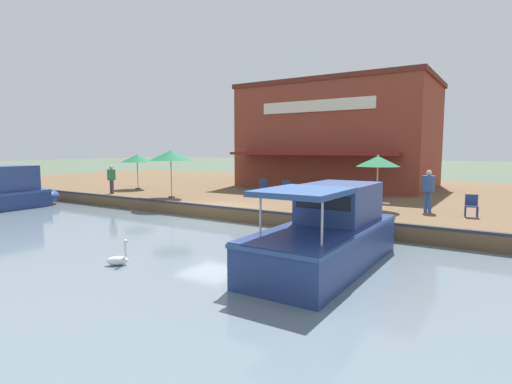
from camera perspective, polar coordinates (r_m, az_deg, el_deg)
The scene contains 17 objects.
ground_plane at distance 17.80m, azimuth -6.38°, elevation -4.14°, with size 220.00×220.00×0.00m, color #4C5B47.
quay_deck at distance 27.11m, azimuth 8.41°, elevation -0.00°, with size 22.00×56.00×0.60m, color brown.
quay_edge_fender at distance 17.77m, azimuth -6.20°, elevation -2.03°, with size 0.20×50.40×0.10m, color #2D2D33.
waterfront_restaurant at distance 28.76m, azimuth 11.70°, elevation 7.89°, with size 9.71×12.59×7.03m.
patio_umbrella_by_entrance at distance 26.94m, azimuth -16.62°, elevation 4.63°, with size 2.09×2.09×2.27m.
patio_umbrella_near_quay_edge at distance 21.67m, azimuth -12.08°, elevation 5.13°, with size 2.30×2.30×2.55m.
patio_umbrella_mid_patio_right at distance 17.75m, azimuth 17.02°, elevation 4.20°, with size 1.83×1.83×2.32m.
cafe_chair_far_corner_seat at distance 17.16m, azimuth 28.42°, elevation -1.58°, with size 0.50×0.50×0.85m.
cafe_chair_back_row_seat at distance 22.64m, azimuth 0.98°, elevation 0.84°, with size 0.57×0.57×0.85m.
cafe_chair_under_first_umbrella at distance 21.93m, azimuth 4.22°, elevation 0.65°, with size 0.57×0.57×0.85m.
person_mid_patio at distance 24.49m, azimuth -19.96°, elevation 2.13°, with size 0.46×0.46×1.63m.
person_at_quay_edge at distance 17.75m, azimuth 23.42°, elevation 0.84°, with size 0.49×0.49×1.72m.
motorboat_fourth_along at distance 24.23m, azimuth -32.71°, elevation -0.23°, with size 6.78×2.56×2.22m.
motorboat_far_downstream at distance 11.27m, azimuth 11.19°, elevation -5.67°, with size 6.73×2.22×2.16m.
swan at distance 11.39m, azimuth -19.12°, elevation -9.11°, with size 0.58×0.61×0.69m.
tree_downstream_bank at distance 36.80m, azimuth 4.53°, elevation 9.05°, with size 5.08×4.84×7.01m.
tree_behind_restaurant at distance 36.40m, azimuth 8.92°, elevation 8.67°, with size 4.29×4.09×6.39m.
Camera 1 is at (13.59, 11.06, 3.15)m, focal length 28.00 mm.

